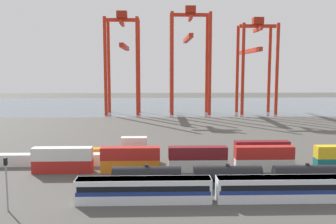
{
  "coord_description": "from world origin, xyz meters",
  "views": [
    {
      "loc": [
        -7.94,
        -77.24,
        20.96
      ],
      "look_at": [
        -4.82,
        28.61,
        8.55
      ],
      "focal_mm": 38.82,
      "sensor_mm": 36.0,
      "label": 1
    }
  ],
  "objects_px": {
    "shipping_container_12": "(21,160)",
    "gantry_crane_east": "(255,57)",
    "shipping_container_21": "(191,153)",
    "gantry_crane_west": "(123,54)",
    "shipping_container_4": "(198,165)",
    "shipping_container_22": "(248,153)",
    "signal_mast": "(6,177)",
    "gantry_crane_central": "(190,50)",
    "freight_tank_row": "(227,176)",
    "shipping_container_16": "(261,158)",
    "passenger_train": "(214,188)",
    "shipping_container_19": "(134,153)",
    "shipping_container_6": "(264,165)"
  },
  "relations": [
    {
      "from": "shipping_container_21",
      "to": "freight_tank_row",
      "type": "bearing_deg",
      "value": -77.81
    },
    {
      "from": "freight_tank_row",
      "to": "shipping_container_22",
      "type": "height_order",
      "value": "freight_tank_row"
    },
    {
      "from": "shipping_container_16",
      "to": "shipping_container_21",
      "type": "xyz_separation_m",
      "value": [
        -15.21,
        5.51,
        0.0
      ]
    },
    {
      "from": "shipping_container_6",
      "to": "gantry_crane_central",
      "type": "xyz_separation_m",
      "value": [
        -6.54,
        103.2,
        29.23
      ]
    },
    {
      "from": "shipping_container_16",
      "to": "signal_mast",
      "type": "bearing_deg",
      "value": -150.41
    },
    {
      "from": "shipping_container_19",
      "to": "gantry_crane_central",
      "type": "xyz_separation_m",
      "value": [
        21.1,
        92.19,
        29.23
      ]
    },
    {
      "from": "signal_mast",
      "to": "shipping_container_22",
      "type": "xyz_separation_m",
      "value": [
        43.83,
        31.36,
        -3.91
      ]
    },
    {
      "from": "passenger_train",
      "to": "signal_mast",
      "type": "relative_size",
      "value": 5.39
    },
    {
      "from": "shipping_container_16",
      "to": "shipping_container_4",
      "type": "bearing_deg",
      "value": -159.76
    },
    {
      "from": "passenger_train",
      "to": "shipping_container_6",
      "type": "bearing_deg",
      "value": 52.76
    },
    {
      "from": "shipping_container_21",
      "to": "shipping_container_22",
      "type": "xyz_separation_m",
      "value": [
        13.51,
        0.0,
        0.0
      ]
    },
    {
      "from": "shipping_container_16",
      "to": "gantry_crane_west",
      "type": "height_order",
      "value": "gantry_crane_west"
    },
    {
      "from": "passenger_train",
      "to": "shipping_container_16",
      "type": "bearing_deg",
      "value": 58.0
    },
    {
      "from": "gantry_crane_west",
      "to": "gantry_crane_central",
      "type": "height_order",
      "value": "gantry_crane_central"
    },
    {
      "from": "signal_mast",
      "to": "shipping_container_6",
      "type": "height_order",
      "value": "signal_mast"
    },
    {
      "from": "signal_mast",
      "to": "gantry_crane_central",
      "type": "bearing_deg",
      "value": 72.95
    },
    {
      "from": "shipping_container_22",
      "to": "gantry_crane_central",
      "type": "xyz_separation_m",
      "value": [
        -5.93,
        92.19,
        29.23
      ]
    },
    {
      "from": "gantry_crane_west",
      "to": "shipping_container_6",
      "type": "bearing_deg",
      "value": -69.48
    },
    {
      "from": "shipping_container_19",
      "to": "gantry_crane_west",
      "type": "distance_m",
      "value": 96.39
    },
    {
      "from": "shipping_container_12",
      "to": "gantry_crane_central",
      "type": "distance_m",
      "value": 111.69
    },
    {
      "from": "gantry_crane_central",
      "to": "freight_tank_row",
      "type": "bearing_deg",
      "value": -91.54
    },
    {
      "from": "shipping_container_16",
      "to": "freight_tank_row",
      "type": "bearing_deg",
      "value": -124.48
    },
    {
      "from": "shipping_container_21",
      "to": "gantry_crane_central",
      "type": "height_order",
      "value": "gantry_crane_central"
    },
    {
      "from": "signal_mast",
      "to": "gantry_crane_west",
      "type": "bearing_deg",
      "value": 87.24
    },
    {
      "from": "passenger_train",
      "to": "gantry_crane_central",
      "type": "height_order",
      "value": "gantry_crane_central"
    },
    {
      "from": "gantry_crane_west",
      "to": "shipping_container_16",
      "type": "bearing_deg",
      "value": -67.87
    },
    {
      "from": "passenger_train",
      "to": "shipping_container_16",
      "type": "distance_m",
      "value": 26.94
    },
    {
      "from": "shipping_container_4",
      "to": "shipping_container_19",
      "type": "height_order",
      "value": "same"
    },
    {
      "from": "signal_mast",
      "to": "shipping_container_21",
      "type": "distance_m",
      "value": 43.79
    },
    {
      "from": "shipping_container_19",
      "to": "gantry_crane_west",
      "type": "xyz_separation_m",
      "value": [
        -10.86,
        91.84,
        27.17
      ]
    },
    {
      "from": "gantry_crane_central",
      "to": "shipping_container_21",
      "type": "bearing_deg",
      "value": -94.7
    },
    {
      "from": "shipping_container_12",
      "to": "gantry_crane_east",
      "type": "xyz_separation_m",
      "value": [
        77.53,
        98.08,
        25.88
      ]
    },
    {
      "from": "passenger_train",
      "to": "shipping_container_19",
      "type": "distance_m",
      "value": 31.83
    },
    {
      "from": "shipping_container_21",
      "to": "shipping_container_22",
      "type": "distance_m",
      "value": 13.51
    },
    {
      "from": "shipping_container_21",
      "to": "shipping_container_22",
      "type": "relative_size",
      "value": 1.0
    },
    {
      "from": "signal_mast",
      "to": "gantry_crane_west",
      "type": "xyz_separation_m",
      "value": [
        5.94,
        123.2,
        23.25
      ]
    },
    {
      "from": "shipping_container_21",
      "to": "gantry_crane_west",
      "type": "height_order",
      "value": "gantry_crane_west"
    },
    {
      "from": "shipping_container_4",
      "to": "shipping_container_6",
      "type": "xyz_separation_m",
      "value": [
        13.84,
        0.0,
        0.0
      ]
    },
    {
      "from": "shipping_container_12",
      "to": "gantry_crane_west",
      "type": "height_order",
      "value": "gantry_crane_west"
    },
    {
      "from": "shipping_container_6",
      "to": "shipping_container_21",
      "type": "bearing_deg",
      "value": 142.05
    },
    {
      "from": "shipping_container_12",
      "to": "shipping_container_22",
      "type": "relative_size",
      "value": 2.0
    },
    {
      "from": "signal_mast",
      "to": "gantry_crane_west",
      "type": "relative_size",
      "value": 0.17
    },
    {
      "from": "signal_mast",
      "to": "shipping_container_22",
      "type": "bearing_deg",
      "value": 35.58
    },
    {
      "from": "shipping_container_4",
      "to": "shipping_container_22",
      "type": "distance_m",
      "value": 17.21
    },
    {
      "from": "freight_tank_row",
      "to": "shipping_container_21",
      "type": "relative_size",
      "value": 6.82
    },
    {
      "from": "shipping_container_12",
      "to": "shipping_container_16",
      "type": "height_order",
      "value": "same"
    },
    {
      "from": "shipping_container_6",
      "to": "shipping_container_22",
      "type": "relative_size",
      "value": 2.0
    },
    {
      "from": "shipping_container_22",
      "to": "shipping_container_6",
      "type": "bearing_deg",
      "value": -86.85
    },
    {
      "from": "signal_mast",
      "to": "gantry_crane_east",
      "type": "height_order",
      "value": "gantry_crane_east"
    },
    {
      "from": "shipping_container_12",
      "to": "gantry_crane_west",
      "type": "distance_m",
      "value": 101.98
    }
  ]
}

